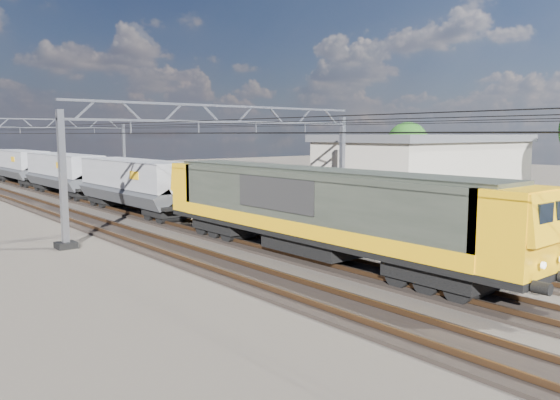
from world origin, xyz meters
TOP-DOWN VIEW (x-y plane):
  - ground at (0.00, 0.00)m, footprint 160.00×160.00m
  - track_outer_west at (-6.00, 0.00)m, footprint 2.60×140.00m
  - track_loco at (-2.00, 0.00)m, footprint 2.60×140.00m
  - track_inner_east at (2.00, 0.00)m, footprint 2.60×140.00m
  - track_outer_east at (6.00, 0.00)m, footprint 2.60×140.00m
  - catenary_gantry_mid at (0.00, 4.00)m, footprint 19.90×0.90m
  - catenary_gantry_far at (0.00, 40.00)m, footprint 19.90×0.90m
  - overhead_wires at (0.00, 8.00)m, footprint 12.03×140.00m
  - locomotive at (-2.00, -5.29)m, footprint 2.76×21.10m
  - hopper_wagon_lead at (-2.00, 12.40)m, footprint 3.38×13.00m
  - hopper_wagon_mid at (-2.00, 26.60)m, footprint 3.38×13.00m
  - hopper_wagon_third at (-2.00, 40.80)m, footprint 3.38×13.00m
  - industrial_shed at (22.00, 6.00)m, footprint 18.60×10.60m
  - tree_far at (30.32, 13.79)m, footprint 5.04×4.64m

SIDE VIEW (x-z plane):
  - ground at x=0.00m, z-range 0.00..0.00m
  - track_outer_west at x=-6.00m, z-range -0.08..0.22m
  - track_loco at x=-2.00m, z-range -0.08..0.22m
  - track_inner_east at x=2.00m, z-range -0.08..0.22m
  - track_outer_east at x=6.00m, z-range -0.08..0.22m
  - hopper_wagon_lead at x=-2.00m, z-range 0.60..3.86m
  - hopper_wagon_mid at x=-2.00m, z-range 0.60..3.86m
  - hopper_wagon_third at x=-2.00m, z-range 0.60..3.86m
  - locomotive at x=-2.00m, z-range 0.52..4.14m
  - industrial_shed at x=22.00m, z-range 0.03..5.43m
  - catenary_gantry_mid at x=0.00m, z-range 0.35..7.46m
  - catenary_gantry_far at x=0.00m, z-range 0.35..7.46m
  - tree_far at x=30.32m, z-range 0.92..7.64m
  - overhead_wires at x=0.00m, z-range 5.48..6.02m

